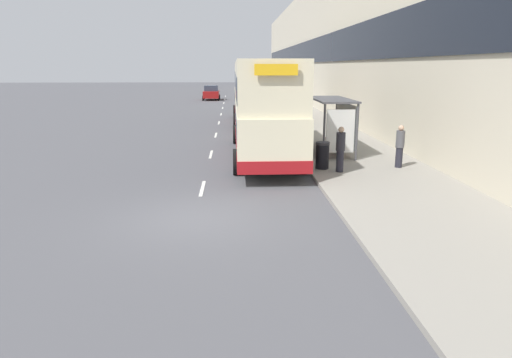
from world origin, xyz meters
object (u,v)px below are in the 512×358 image
at_px(car_0, 211,93).
at_px(pedestrian_3, 308,126).
at_px(double_decker_bus_near, 264,107).
at_px(pedestrian_4, 309,134).
at_px(pedestrian_1, 340,149).
at_px(pedestrian_at_shelter, 400,146).
at_px(litter_bin, 322,155).
at_px(bus_shelter, 337,116).
at_px(double_decker_bus_ahead, 252,91).
at_px(pedestrian_2, 293,122).

distance_m(car_0, pedestrian_3, 34.59).
xyz_separation_m(double_decker_bus_near, pedestrian_4, (2.16, 0.63, -1.32)).
relative_size(car_0, pedestrian_3, 2.20).
bearing_deg(pedestrian_1, double_decker_bus_near, 124.58).
relative_size(pedestrian_at_shelter, litter_bin, 1.60).
height_order(bus_shelter, pedestrian_3, bus_shelter).
height_order(pedestrian_at_shelter, pedestrian_4, pedestrian_at_shelter).
bearing_deg(bus_shelter, car_0, 101.37).
relative_size(car_0, litter_bin, 3.64).
bearing_deg(double_decker_bus_near, litter_bin, -57.19).
distance_m(pedestrian_at_shelter, pedestrian_1, 2.61).
relative_size(double_decker_bus_ahead, pedestrian_1, 6.04).
bearing_deg(pedestrian_at_shelter, pedestrian_3, 113.96).
bearing_deg(double_decker_bus_ahead, car_0, 99.92).
relative_size(pedestrian_3, pedestrian_4, 1.07).
bearing_deg(pedestrian_at_shelter, pedestrian_4, 128.39).
relative_size(double_decker_bus_ahead, pedestrian_4, 6.42).
relative_size(car_0, pedestrian_4, 2.35).
xyz_separation_m(pedestrian_1, pedestrian_4, (-0.48, 4.45, -0.05)).
distance_m(pedestrian_at_shelter, litter_bin, 3.10).
bearing_deg(pedestrian_3, pedestrian_2, 109.87).
distance_m(pedestrian_4, litter_bin, 3.86).
distance_m(double_decker_bus_ahead, pedestrian_1, 17.29).
distance_m(pedestrian_1, litter_bin, 0.90).
bearing_deg(double_decker_bus_ahead, bus_shelter, -76.08).
distance_m(car_0, pedestrian_2, 32.85).
xyz_separation_m(pedestrian_at_shelter, pedestrian_2, (-3.27, 7.67, 0.06)).
bearing_deg(bus_shelter, pedestrian_3, 105.74).
bearing_deg(car_0, pedestrian_3, 100.99).
bearing_deg(pedestrian_4, double_decker_bus_near, -163.67).
relative_size(double_decker_bus_ahead, car_0, 2.73).
relative_size(pedestrian_3, litter_bin, 1.65).
bearing_deg(pedestrian_4, car_0, 99.82).
xyz_separation_m(car_0, litter_bin, (6.18, -40.03, -0.20)).
distance_m(pedestrian_at_shelter, pedestrian_2, 8.34).
relative_size(pedestrian_at_shelter, pedestrian_3, 0.97).
distance_m(pedestrian_2, litter_bin, 7.74).
distance_m(double_decker_bus_near, litter_bin, 4.16).
xyz_separation_m(bus_shelter, double_decker_bus_near, (-3.30, 0.02, 0.41)).
height_order(pedestrian_2, pedestrian_4, pedestrian_2).
bearing_deg(car_0, double_decker_bus_near, 96.37).
bearing_deg(pedestrian_4, litter_bin, -91.20).
relative_size(double_decker_bus_near, pedestrian_1, 6.58).
height_order(double_decker_bus_ahead, car_0, double_decker_bus_ahead).
height_order(double_decker_bus_near, pedestrian_4, double_decker_bus_near).
bearing_deg(pedestrian_1, pedestrian_4, 96.14).
xyz_separation_m(pedestrian_2, pedestrian_4, (0.27, -3.88, -0.09)).
relative_size(bus_shelter, pedestrian_3, 2.42).
relative_size(pedestrian_2, litter_bin, 1.72).
bearing_deg(pedestrian_at_shelter, car_0, 103.05).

